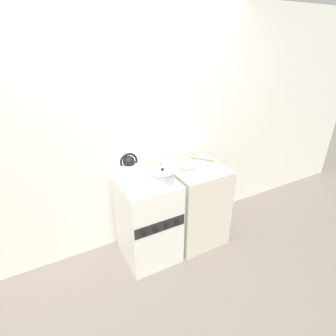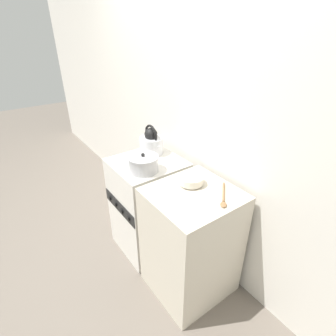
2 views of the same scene
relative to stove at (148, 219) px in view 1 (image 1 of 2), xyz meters
The scene contains 8 objects.
ground_plane 0.54m from the stove, 90.00° to the right, with size 12.00×12.00×0.00m, color #70665B.
wall_back 0.88m from the stove, 90.00° to the left, with size 7.00×0.06×2.50m.
stove is the anchor object (origin of this frame).
counter 0.59m from the stove, ahead, with size 0.57×0.59×0.91m.
kettle 0.58m from the stove, 133.13° to the left, with size 0.25×0.21×0.26m.
cooking_pot 0.54m from the stove, 40.18° to the right, with size 0.24×0.24×0.15m.
enamel_bowl 0.70m from the stove, ahead, with size 0.18×0.18×0.06m.
wooden_spoon 0.89m from the stove, 10.19° to the left, with size 0.22×0.23×0.02m.
Camera 1 is at (-0.84, -1.74, 2.12)m, focal length 28.00 mm.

